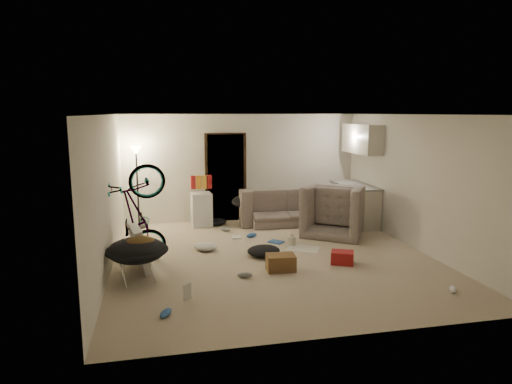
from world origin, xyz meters
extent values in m
cube|color=#C3B096|center=(0.00, 0.00, -0.01)|extent=(5.50, 6.00, 0.02)
cube|color=white|center=(0.00, 0.00, 2.51)|extent=(5.50, 6.00, 0.02)
cube|color=white|center=(0.00, 3.01, 1.25)|extent=(5.50, 0.02, 2.50)
cube|color=white|center=(0.00, -3.01, 1.25)|extent=(5.50, 0.02, 2.50)
cube|color=white|center=(-2.76, 0.00, 1.25)|extent=(0.02, 6.00, 2.50)
cube|color=white|center=(2.76, 0.00, 1.25)|extent=(0.02, 6.00, 2.50)
cube|color=black|center=(-0.40, 2.97, 1.02)|extent=(0.85, 0.10, 2.04)
cube|color=#301F11|center=(-0.40, 2.94, 1.02)|extent=(0.97, 0.04, 2.10)
cylinder|color=black|center=(-2.40, 2.65, 0.01)|extent=(0.28, 0.28, 0.03)
cylinder|color=black|center=(-2.40, 2.65, 0.85)|extent=(0.04, 0.04, 1.70)
cone|color=#FFE0A5|center=(-2.40, 2.65, 1.72)|extent=(0.24, 0.24, 0.18)
cube|color=beige|center=(2.43, 2.00, 0.44)|extent=(0.60, 1.50, 0.88)
cube|color=gray|center=(2.43, 2.00, 0.90)|extent=(0.64, 1.54, 0.04)
cube|color=beige|center=(2.56, 2.00, 1.95)|extent=(0.38, 1.40, 0.65)
imported|color=#343B34|center=(0.88, 2.45, 0.31)|extent=(2.15, 0.88, 0.62)
imported|color=#343B34|center=(1.74, 1.32, 0.39)|extent=(1.59, 1.56, 0.78)
imported|color=black|center=(-2.30, 0.11, 0.46)|extent=(1.81, 0.94, 1.01)
imported|color=#A11818|center=(-1.67, -1.63, 0.01)|extent=(0.28, 0.28, 0.02)
cube|color=white|center=(-1.02, 2.55, 0.38)|extent=(0.47, 0.47, 0.75)
cube|color=#A11818|center=(-1.19, 2.55, 1.00)|extent=(0.11, 0.09, 0.30)
cube|color=orange|center=(-1.07, 2.55, 1.00)|extent=(0.11, 0.09, 0.30)
cube|color=gold|center=(-0.95, 2.55, 1.00)|extent=(0.11, 0.08, 0.30)
cube|color=#A11818|center=(-0.83, 2.55, 1.00)|extent=(0.11, 0.08, 0.30)
cylinder|color=silver|center=(-2.30, -0.70, 0.22)|extent=(0.62, 0.62, 0.44)
ellipsoid|color=black|center=(-2.30, -0.70, 0.49)|extent=(0.87, 0.87, 0.37)
torus|color=black|center=(-2.30, -0.70, 0.49)|extent=(0.94, 0.94, 0.07)
ellipsoid|color=#523A1C|center=(-2.25, -0.73, 0.60)|extent=(0.61, 0.58, 0.22)
ellipsoid|color=black|center=(-0.07, 2.45, 0.54)|extent=(0.65, 0.57, 0.28)
cube|color=silver|center=(-2.30, -0.01, 0.36)|extent=(0.48, 1.13, 0.74)
cube|color=brown|center=(-0.05, -0.70, 0.13)|extent=(0.49, 0.37, 0.26)
cube|color=#A11818|center=(1.06, -0.60, 0.11)|extent=(0.45, 0.40, 0.22)
cylinder|color=beige|center=(0.53, 0.64, 0.08)|extent=(0.17, 0.17, 0.17)
cone|color=beige|center=(0.53, 0.64, 0.21)|extent=(0.10, 0.10, 0.07)
cube|color=silver|center=(0.68, 0.35, 0.00)|extent=(0.74, 0.70, 0.01)
cube|color=#3160B1|center=(0.29, 0.87, 0.01)|extent=(0.34, 0.34, 0.03)
cube|color=silver|center=(-0.42, 1.39, 0.01)|extent=(0.19, 0.24, 0.02)
ellipsoid|color=#3160B1|center=(-0.12, 1.33, 0.05)|extent=(0.27, 0.20, 0.09)
ellipsoid|color=slate|center=(-0.57, 1.91, 0.05)|extent=(0.27, 0.27, 0.10)
ellipsoid|color=#3160B1|center=(-1.91, -2.03, 0.04)|extent=(0.21, 0.26, 0.09)
ellipsoid|color=slate|center=(-0.68, -0.92, 0.04)|extent=(0.25, 0.14, 0.09)
ellipsoid|color=white|center=(2.12, -2.10, 0.04)|extent=(0.21, 0.26, 0.09)
ellipsoid|color=black|center=(-0.15, 0.09, 0.10)|extent=(0.62, 0.55, 0.19)
ellipsoid|color=black|center=(-0.69, 2.55, 0.07)|extent=(0.62, 0.59, 0.15)
ellipsoid|color=silver|center=(-1.13, 0.67, 0.07)|extent=(0.57, 0.58, 0.14)
camera|label=1|loc=(-1.93, -7.54, 2.53)|focal=32.00mm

